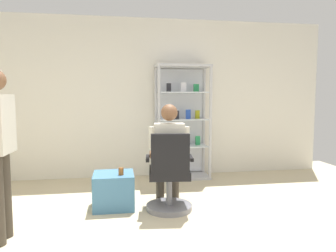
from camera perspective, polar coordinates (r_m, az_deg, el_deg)
name	(u,v)px	position (r m, az deg, el deg)	size (l,w,h in m)	color
back_wall	(157,98)	(5.47, -2.09, 5.07)	(6.00, 0.10, 2.70)	silver
display_cabinet_main	(182,121)	(5.32, 2.52, 0.87)	(0.90, 0.45, 1.90)	#B7B7BC
office_chair	(169,179)	(3.80, 0.26, -9.64)	(0.59, 0.56, 0.96)	slate
seated_shopkeeper	(169,151)	(3.89, 0.13, -4.49)	(0.52, 0.59, 1.29)	#3F382D
storage_crate	(114,190)	(4.04, -9.85, -11.46)	(0.50, 0.47, 0.43)	teal
tea_glass	(121,171)	(3.89, -8.55, -8.16)	(0.06, 0.06, 0.09)	brown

